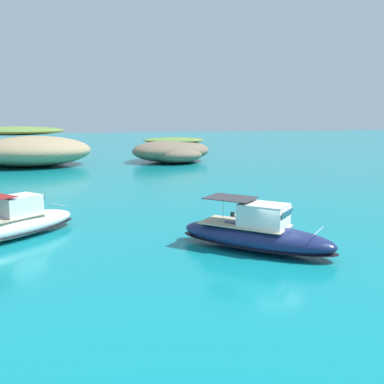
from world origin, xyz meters
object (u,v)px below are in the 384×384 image
(motorboat_navy, at_px, (256,234))
(dinghy_tender, at_px, (247,214))
(islet_small, at_px, (174,151))
(motorboat_white, at_px, (14,224))
(islet_large, at_px, (17,149))

(motorboat_navy, relative_size, dinghy_tender, 2.90)
(islet_small, xyz_separation_m, motorboat_navy, (-8.38, -47.68, -0.93))
(motorboat_navy, height_order, motorboat_white, motorboat_navy)
(islet_small, height_order, dinghy_tender, islet_small)
(motorboat_white, bearing_deg, dinghy_tender, 1.75)
(islet_large, height_order, motorboat_white, islet_large)
(islet_large, xyz_separation_m, islet_small, (24.45, -6.11, -0.39))
(islet_large, height_order, motorboat_navy, islet_large)
(motorboat_navy, distance_m, dinghy_tender, 7.73)
(dinghy_tender, bearing_deg, islet_large, 112.06)
(islet_small, height_order, motorboat_white, islet_small)
(motorboat_white, bearing_deg, islet_small, 62.76)
(motorboat_navy, xyz_separation_m, dinghy_tender, (2.82, 7.17, -0.66))
(islet_large, distance_m, motorboat_navy, 56.15)
(islet_small, bearing_deg, dinghy_tender, -97.81)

